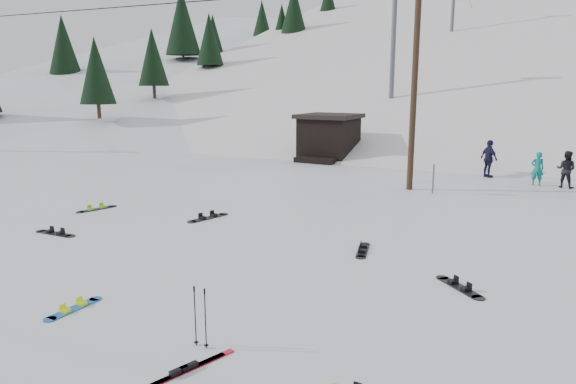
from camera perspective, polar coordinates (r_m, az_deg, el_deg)
The scene contains 20 objects.
ground at distance 11.96m, azimuth -15.57°, elevation -10.59°, with size 200.00×200.00×0.00m, color silver.
ski_slope at distance 65.42m, azimuth 20.81°, elevation -3.57°, with size 60.00×75.00×45.00m, color white.
ridge_left at distance 72.66m, azimuth -9.31°, elevation -0.66°, with size 34.00×85.00×38.00m, color silver.
treeline_left at distance 63.72m, azimuth -12.65°, elevation 7.49°, with size 20.00×64.00×10.00m, color black, non-canonical shape.
treeline_crest at distance 94.26m, azimuth 24.06°, elevation 8.07°, with size 50.00×6.00×10.00m, color black, non-canonical shape.
utility_pole at distance 22.60m, azimuth 13.89°, elevation 12.00°, with size 2.00×0.26×9.00m.
trail_sign at distance 22.16m, azimuth 15.92°, elevation 3.06°, with size 0.50×0.09×1.85m.
lift_hut at distance 31.67m, azimuth 4.53°, elevation 6.13°, with size 3.40×4.10×2.75m.
lift_tower_near at distance 39.79m, azimuth 11.65°, elevation 16.45°, with size 2.20×0.36×8.00m.
hero_snowboard at distance 11.54m, azimuth -22.71°, elevation -11.82°, with size 0.26×1.36×0.10m.
hero_skis at distance 8.77m, azimuth -11.50°, elevation -18.87°, with size 0.69×1.87×0.10m.
ski_poles at distance 9.21m, azimuth -9.73°, elevation -13.49°, with size 0.30×0.08×1.10m.
board_scatter_a at distance 17.28m, azimuth -24.44°, elevation -4.18°, with size 1.56×0.36×0.11m.
board_scatter_b at distance 17.77m, azimuth -8.88°, elevation -2.81°, with size 0.64×1.67×0.12m.
board_scatter_c at distance 20.05m, azimuth -20.49°, elevation -1.76°, with size 0.61×1.52×0.11m.
board_scatter_d at distance 12.33m, azimuth 18.51°, elevation -9.95°, with size 1.22×1.11×0.11m.
board_scatter_f at distance 14.33m, azimuth 8.32°, elevation -6.39°, with size 0.58×1.44×0.10m.
skier_teal at distance 25.80m, azimuth 25.96°, elevation 2.36°, with size 0.56×0.37×1.54m, color #0C7976.
skier_dark at distance 25.76m, azimuth 28.50°, elevation 2.23°, with size 0.80×0.62×1.65m, color black.
skier_navy at distance 27.09m, azimuth 21.43°, elevation 3.46°, with size 1.08×0.45×1.85m, color #191637.
Camera 1 is at (7.87, -7.83, 4.47)m, focal length 32.00 mm.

